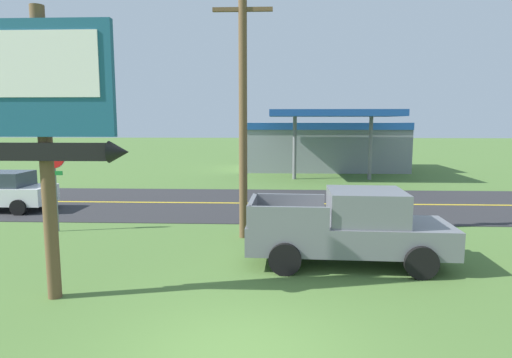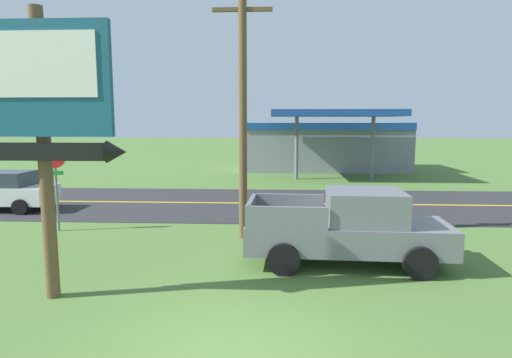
# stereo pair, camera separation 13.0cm
# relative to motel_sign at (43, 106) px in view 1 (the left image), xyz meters

# --- Properties ---
(road_asphalt) EXTENTS (140.00, 8.00, 0.02)m
(road_asphalt) POSITION_rel_motel_sign_xyz_m (3.97, 10.88, -4.01)
(road_asphalt) COLOR #2B2B2D
(road_asphalt) RESTS_ON ground
(road_centre_line) EXTENTS (126.00, 0.20, 0.01)m
(road_centre_line) POSITION_rel_motel_sign_xyz_m (3.97, 10.88, -4.00)
(road_centre_line) COLOR gold
(road_centre_line) RESTS_ON road_asphalt
(motel_sign) EXTENTS (3.31, 0.54, 5.97)m
(motel_sign) POSITION_rel_motel_sign_xyz_m (0.00, 0.00, 0.00)
(motel_sign) COLOR brown
(motel_sign) RESTS_ON ground
(stop_sign) EXTENTS (0.80, 0.08, 2.95)m
(stop_sign) POSITION_rel_motel_sign_xyz_m (-2.76, 5.61, -1.99)
(stop_sign) COLOR slate
(stop_sign) RESTS_ON ground
(utility_pole) EXTENTS (2.03, 0.26, 8.36)m
(utility_pole) POSITION_rel_motel_sign_xyz_m (3.60, 5.14, 0.47)
(utility_pole) COLOR brown
(utility_pole) RESTS_ON ground
(gas_station) EXTENTS (12.00, 11.50, 4.40)m
(gas_station) POSITION_rel_motel_sign_xyz_m (8.27, 25.05, -2.07)
(gas_station) COLOR gray
(gas_station) RESTS_ON ground
(pickup_grey_parked_on_lawn) EXTENTS (5.27, 2.40, 1.96)m
(pickup_grey_parked_on_lawn) POSITION_rel_motel_sign_xyz_m (6.57, 2.64, -3.06)
(pickup_grey_parked_on_lawn) COLOR slate
(pickup_grey_parked_on_lawn) RESTS_ON ground
(car_white_near_lane) EXTENTS (4.20, 2.00, 1.64)m
(car_white_near_lane) POSITION_rel_motel_sign_xyz_m (-6.80, 8.88, -3.19)
(car_white_near_lane) COLOR silver
(car_white_near_lane) RESTS_ON ground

